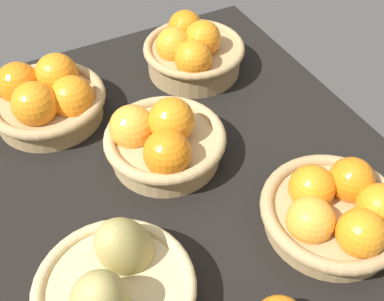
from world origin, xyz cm
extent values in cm
cube|color=black|center=(0.00, 0.00, 1.50)|extent=(84.00, 72.00, 3.00)
cylinder|color=tan|center=(-23.95, -14.09, 5.02)|extent=(20.46, 20.46, 4.03)
torus|color=tan|center=(-23.95, -14.09, 7.03)|extent=(22.64, 22.64, 2.19)
sphere|color=#F49E33|center=(-24.62, -8.88, 8.43)|extent=(7.27, 7.27, 7.27)
sphere|color=orange|center=(-21.66, -18.85, 9.14)|extent=(7.27, 7.27, 7.27)
sphere|color=orange|center=(-19.82, -12.71, 8.69)|extent=(7.27, 7.27, 7.27)
sphere|color=orange|center=(-27.50, -19.53, 8.61)|extent=(7.27, 7.27, 7.27)
sphere|color=orange|center=(-30.00, -13.67, 8.89)|extent=(7.27, 7.27, 7.27)
cylinder|color=tan|center=(22.36, -14.01, 5.83)|extent=(19.67, 19.67, 5.65)
torus|color=tan|center=(22.36, -14.01, 8.65)|extent=(21.41, 21.41, 1.74)
sphere|color=orange|center=(23.05, -9.63, 10.18)|extent=(7.56, 7.56, 7.56)
sphere|color=orange|center=(16.90, -11.02, 10.32)|extent=(7.56, 7.56, 7.56)
sphere|color=orange|center=(21.13, -15.41, 11.19)|extent=(7.56, 7.56, 7.56)
sphere|color=orange|center=(28.40, -15.02, 9.89)|extent=(7.56, 7.56, 7.56)
cylinder|color=tan|center=(21.80, 17.89, 5.29)|extent=(20.33, 20.33, 4.58)
torus|color=tan|center=(21.80, 17.89, 7.58)|extent=(22.42, 22.42, 2.10)
sphere|color=orange|center=(26.64, 21.67, 9.09)|extent=(8.34, 8.34, 8.34)
sphere|color=orange|center=(18.05, 20.56, 10.02)|extent=(8.34, 8.34, 8.34)
sphere|color=orange|center=(18.02, 13.81, 8.94)|extent=(8.34, 8.34, 8.34)
sphere|color=orange|center=(25.18, 14.45, 9.69)|extent=(8.34, 8.34, 8.34)
cylinder|color=tan|center=(1.52, 2.52, 5.42)|extent=(19.32, 19.32, 4.84)
torus|color=tan|center=(1.52, 2.52, 7.84)|extent=(21.47, 21.47, 2.15)
sphere|color=#F49E33|center=(5.04, 7.09, 9.28)|extent=(8.06, 8.06, 8.06)
sphere|color=orange|center=(1.69, 1.11, 11.10)|extent=(8.06, 8.06, 8.06)
sphere|color=orange|center=(-3.74, 4.48, 9.76)|extent=(8.06, 8.06, 8.06)
cylinder|color=tan|center=(-21.23, 20.64, 5.46)|extent=(20.26, 20.26, 4.93)
torus|color=tan|center=(-21.23, 20.64, 7.93)|extent=(22.07, 22.07, 1.80)
ellipsoid|color=tan|center=(-17.10, 17.21, 9.28)|extent=(9.75, 12.70, 14.35)
camera|label=1|loc=(-54.12, 26.01, 66.90)|focal=45.42mm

